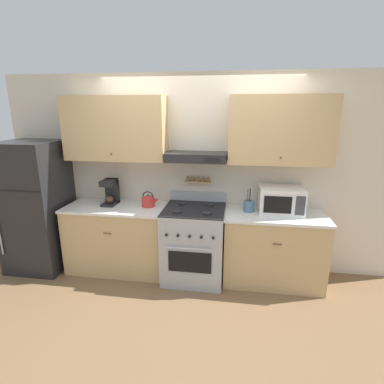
# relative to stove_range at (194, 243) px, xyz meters

# --- Properties ---
(ground_plane) EXTENTS (16.00, 16.00, 0.00)m
(ground_plane) POSITION_rel_stove_range_xyz_m (0.00, -0.27, -0.47)
(ground_plane) COLOR brown
(wall_back) EXTENTS (5.20, 0.46, 2.55)m
(wall_back) POSITION_rel_stove_range_xyz_m (-0.03, 0.32, 1.03)
(wall_back) COLOR beige
(wall_back) RESTS_ON ground_plane
(counter_left) EXTENTS (1.32, 0.64, 0.89)m
(counter_left) POSITION_rel_stove_range_xyz_m (-1.03, 0.05, -0.02)
(counter_left) COLOR tan
(counter_left) RESTS_ON ground_plane
(counter_right) EXTENTS (1.21, 0.64, 0.89)m
(counter_right) POSITION_rel_stove_range_xyz_m (0.98, 0.05, -0.02)
(counter_right) COLOR tan
(counter_right) RESTS_ON ground_plane
(stove_range) EXTENTS (0.75, 0.74, 1.05)m
(stove_range) POSITION_rel_stove_range_xyz_m (0.00, 0.00, 0.00)
(stove_range) COLOR #ADAFB5
(stove_range) RESTS_ON ground_plane
(refrigerator) EXTENTS (0.73, 0.76, 1.72)m
(refrigerator) POSITION_rel_stove_range_xyz_m (-2.12, -0.02, 0.39)
(refrigerator) COLOR #232326
(refrigerator) RESTS_ON ground_plane
(tea_kettle) EXTENTS (0.22, 0.17, 0.20)m
(tea_kettle) POSITION_rel_stove_range_xyz_m (-0.62, 0.11, 0.50)
(tea_kettle) COLOR red
(tea_kettle) RESTS_ON counter_left
(coffee_maker) EXTENTS (0.17, 0.26, 0.33)m
(coffee_maker) POSITION_rel_stove_range_xyz_m (-1.14, 0.15, 0.59)
(coffee_maker) COLOR black
(coffee_maker) RESTS_ON counter_left
(microwave) EXTENTS (0.52, 0.40, 0.31)m
(microwave) POSITION_rel_stove_range_xyz_m (1.04, 0.13, 0.58)
(microwave) COLOR white
(microwave) RESTS_ON counter_right
(utensil_crock) EXTENTS (0.13, 0.13, 0.29)m
(utensil_crock) POSITION_rel_stove_range_xyz_m (0.66, 0.11, 0.49)
(utensil_crock) COLOR slate
(utensil_crock) RESTS_ON counter_right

